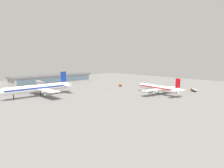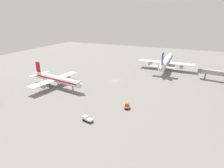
{
  "view_description": "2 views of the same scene",
  "coord_description": "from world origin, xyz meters",
  "px_view_note": "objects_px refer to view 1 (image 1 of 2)",
  "views": [
    {
      "loc": [
        99.26,
        107.05,
        26.71
      ],
      "look_at": [
        -6.96,
        -3.79,
        6.22
      ],
      "focal_mm": 31.89,
      "sensor_mm": 36.0,
      "label": 1
    },
    {
      "loc": [
        -105.33,
        -44.84,
        40.05
      ],
      "look_at": [
        -13.21,
        -3.46,
        2.57
      ],
      "focal_mm": 29.73,
      "sensor_mm": 36.0,
      "label": 2
    }
  ],
  "objects_px": {
    "airplane_taxiing": "(38,88)",
    "pushback_tractor": "(141,85)",
    "airplane_at_gate": "(159,88)",
    "safety_cone_near_gate": "(92,111)",
    "baggage_tug": "(120,85)",
    "fuel_truck": "(194,90)"
  },
  "relations": [
    {
      "from": "airplane_at_gate",
      "to": "pushback_tractor",
      "type": "height_order",
      "value": "airplane_at_gate"
    },
    {
      "from": "airplane_taxiing",
      "to": "pushback_tractor",
      "type": "bearing_deg",
      "value": 169.79
    },
    {
      "from": "pushback_tractor",
      "to": "baggage_tug",
      "type": "xyz_separation_m",
      "value": [
        16.97,
        -10.89,
        0.19
      ]
    },
    {
      "from": "airplane_at_gate",
      "to": "safety_cone_near_gate",
      "type": "relative_size",
      "value": 71.21
    },
    {
      "from": "baggage_tug",
      "to": "safety_cone_near_gate",
      "type": "relative_size",
      "value": 6.09
    },
    {
      "from": "pushback_tractor",
      "to": "fuel_truck",
      "type": "distance_m",
      "value": 49.4
    },
    {
      "from": "airplane_at_gate",
      "to": "fuel_truck",
      "type": "xyz_separation_m",
      "value": [
        -30.5,
        12.24,
        -3.34
      ]
    },
    {
      "from": "pushback_tractor",
      "to": "baggage_tug",
      "type": "bearing_deg",
      "value": -110.1
    },
    {
      "from": "baggage_tug",
      "to": "fuel_truck",
      "type": "distance_m",
      "value": 63.8
    },
    {
      "from": "airplane_taxiing",
      "to": "safety_cone_near_gate",
      "type": "height_order",
      "value": "airplane_taxiing"
    },
    {
      "from": "airplane_at_gate",
      "to": "pushback_tractor",
      "type": "relative_size",
      "value": 9.07
    },
    {
      "from": "airplane_taxiing",
      "to": "pushback_tractor",
      "type": "xyz_separation_m",
      "value": [
        -92.68,
        16.1,
        -4.95
      ]
    },
    {
      "from": "airplane_at_gate",
      "to": "airplane_taxiing",
      "type": "xyz_separation_m",
      "value": [
        66.68,
        -53.05,
        1.19
      ]
    },
    {
      "from": "baggage_tug",
      "to": "fuel_truck",
      "type": "xyz_separation_m",
      "value": [
        -21.46,
        60.08,
        0.23
      ]
    },
    {
      "from": "fuel_truck",
      "to": "safety_cone_near_gate",
      "type": "relative_size",
      "value": 10.6
    },
    {
      "from": "airplane_taxiing",
      "to": "safety_cone_near_gate",
      "type": "distance_m",
      "value": 56.99
    },
    {
      "from": "airplane_taxiing",
      "to": "fuel_truck",
      "type": "xyz_separation_m",
      "value": [
        -97.17,
        65.29,
        -4.54
      ]
    },
    {
      "from": "airplane_taxiing",
      "to": "safety_cone_near_gate",
      "type": "relative_size",
      "value": 89.05
    },
    {
      "from": "safety_cone_near_gate",
      "to": "airplane_taxiing",
      "type": "bearing_deg",
      "value": -87.66
    },
    {
      "from": "fuel_truck",
      "to": "safety_cone_near_gate",
      "type": "xyz_separation_m",
      "value": [
        94.85,
        -8.63,
        -1.09
      ]
    },
    {
      "from": "airplane_at_gate",
      "to": "baggage_tug",
      "type": "relative_size",
      "value": 11.7
    },
    {
      "from": "fuel_truck",
      "to": "pushback_tractor",
      "type": "bearing_deg",
      "value": 36.88
    }
  ]
}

